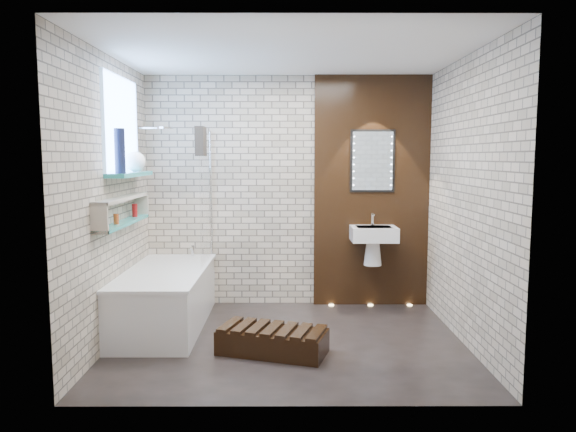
{
  "coord_description": "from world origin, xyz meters",
  "views": [
    {
      "loc": [
        -0.01,
        -4.81,
        1.7
      ],
      "look_at": [
        0.0,
        0.15,
        1.15
      ],
      "focal_mm": 33.52,
      "sensor_mm": 36.0,
      "label": 1
    }
  ],
  "objects_px": {
    "bathtub": "(166,298)",
    "led_mirror": "(373,161)",
    "bath_screen": "(206,196)",
    "washbasin": "(373,239)",
    "walnut_step": "(272,342)"
  },
  "relations": [
    {
      "from": "bathtub",
      "to": "led_mirror",
      "type": "height_order",
      "value": "led_mirror"
    },
    {
      "from": "bathtub",
      "to": "bath_screen",
      "type": "distance_m",
      "value": 1.14
    },
    {
      "from": "washbasin",
      "to": "led_mirror",
      "type": "relative_size",
      "value": 0.83
    },
    {
      "from": "washbasin",
      "to": "led_mirror",
      "type": "distance_m",
      "value": 0.88
    },
    {
      "from": "bath_screen",
      "to": "led_mirror",
      "type": "height_order",
      "value": "led_mirror"
    },
    {
      "from": "bath_screen",
      "to": "walnut_step",
      "type": "xyz_separation_m",
      "value": [
        0.73,
        -1.19,
        -1.18
      ]
    },
    {
      "from": "bath_screen",
      "to": "walnut_step",
      "type": "bearing_deg",
      "value": -58.35
    },
    {
      "from": "bathtub",
      "to": "bath_screen",
      "type": "xyz_separation_m",
      "value": [
        0.35,
        0.44,
        0.99
      ]
    },
    {
      "from": "bathtub",
      "to": "bath_screen",
      "type": "height_order",
      "value": "bath_screen"
    },
    {
      "from": "bathtub",
      "to": "led_mirror",
      "type": "relative_size",
      "value": 2.49
    },
    {
      "from": "bath_screen",
      "to": "led_mirror",
      "type": "bearing_deg",
      "value": 10.66
    },
    {
      "from": "led_mirror",
      "to": "walnut_step",
      "type": "distance_m",
      "value": 2.43
    },
    {
      "from": "bathtub",
      "to": "washbasin",
      "type": "xyz_separation_m",
      "value": [
        2.17,
        0.62,
        0.5
      ]
    },
    {
      "from": "bath_screen",
      "to": "walnut_step",
      "type": "distance_m",
      "value": 1.83
    },
    {
      "from": "bathtub",
      "to": "walnut_step",
      "type": "distance_m",
      "value": 1.34
    }
  ]
}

